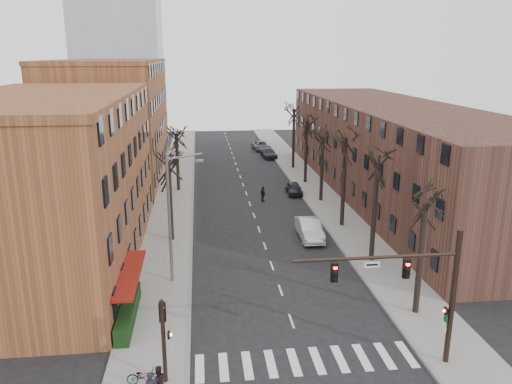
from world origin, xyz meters
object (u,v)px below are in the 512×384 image
object	(u,v)px
parked_car_near	(294,188)
parked_car_mid	(269,153)
silver_sedan	(309,229)
bicycle	(144,376)

from	to	relation	value
parked_car_near	parked_car_mid	size ratio (longest dim) A/B	0.81
parked_car_mid	silver_sedan	bearing A→B (deg)	-95.29
parked_car_near	bicycle	size ratio (longest dim) A/B	2.42
parked_car_mid	bicycle	bearing A→B (deg)	-107.26
parked_car_near	bicycle	world-z (taller)	parked_car_near
silver_sedan	parked_car_near	size ratio (longest dim) A/B	1.27
silver_sedan	parked_car_near	world-z (taller)	silver_sedan
bicycle	parked_car_mid	bearing A→B (deg)	-12.24
parked_car_near	parked_car_mid	world-z (taller)	parked_car_mid
bicycle	silver_sedan	bearing A→B (deg)	-31.17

